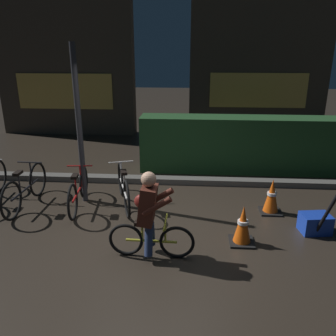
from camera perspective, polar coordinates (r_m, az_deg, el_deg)
The scene contains 14 objects.
ground_plane at distance 5.44m, azimuth -2.61°, elevation -11.05°, with size 40.00×40.00×0.00m, color #2D261E.
sidewalk_curb at distance 7.39m, azimuth -0.65°, elevation -1.99°, with size 12.00×0.24×0.12m, color #56544F.
hedge_row at distance 8.13m, azimuth 12.65°, elevation 3.79°, with size 4.80×0.70×1.26m, color #214723.
storefront_left at distance 11.88m, azimuth -16.58°, elevation 16.66°, with size 4.35×0.54×4.71m.
storefront_right at distance 12.04m, azimuth 14.75°, elevation 16.87°, with size 4.43×0.54×4.72m.
street_post at distance 6.33m, azimuth -14.39°, elevation 6.56°, with size 0.10×0.10×2.83m, color #2D2D33.
parked_bike_left_mid at distance 6.72m, azimuth -22.39°, elevation -3.14°, with size 0.46×1.66×0.76m.
parked_bike_center_left at distance 6.39m, azimuth -14.51°, elevation -3.59°, with size 0.46×1.54×0.71m.
parked_bike_center_right at distance 6.33m, azimuth -7.32°, elevation -3.18°, with size 0.57×1.57×0.75m.
traffic_cone_near at distance 5.24m, azimuth 12.19°, elevation -9.20°, with size 0.36×0.36×0.60m.
traffic_cone_far at distance 6.27m, azimuth 16.67°, elevation -4.53°, with size 0.36×0.36×0.62m.
blue_crate at distance 5.93m, azimuth 23.02°, elevation -8.37°, with size 0.44×0.32×0.30m, color #193DB7.
cyclist at distance 4.68m, azimuth -3.11°, elevation -7.65°, with size 1.19×0.52×1.25m.
closed_umbrella at distance 5.62m, azimuth 24.42°, elevation -7.22°, with size 0.05×0.05×0.85m, color black.
Camera 1 is at (0.58, -4.66, 2.76)m, focal length 37.09 mm.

